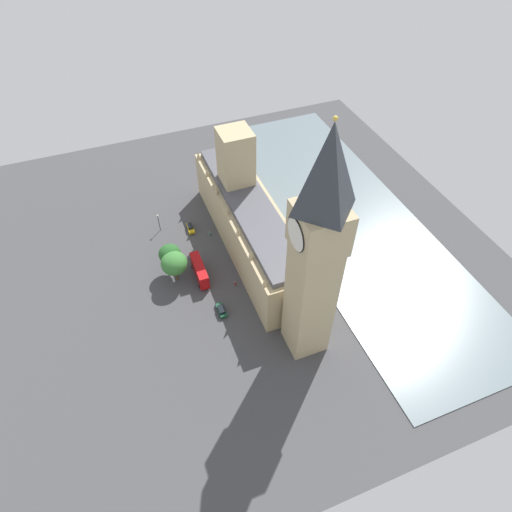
{
  "coord_description": "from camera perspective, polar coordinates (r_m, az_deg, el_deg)",
  "views": [
    {
      "loc": [
        28.99,
        84.05,
        89.78
      ],
      "look_at": [
        1.0,
        12.08,
        8.58
      ],
      "focal_mm": 30.9,
      "sensor_mm": 36.0,
      "label": 1
    }
  ],
  "objects": [
    {
      "name": "plane_tree_under_trees",
      "position": [
        115.19,
        -10.55,
        -0.94
      ],
      "size": [
        6.87,
        6.87,
        9.37
      ],
      "color": "brown",
      "rests_on": "ground"
    },
    {
      "name": "clock_tower",
      "position": [
        83.69,
        7.78,
        0.43
      ],
      "size": [
        9.39,
        9.39,
        58.2
      ],
      "color": "tan",
      "rests_on": "ground"
    },
    {
      "name": "car_yellow_cab_by_river_gate",
      "position": [
        132.44,
        -8.49,
        3.66
      ],
      "size": [
        2.02,
        4.57,
        1.74
      ],
      "rotation": [
        0.0,
        0.0,
        -0.05
      ],
      "color": "gold",
      "rests_on": "ground"
    },
    {
      "name": "pedestrian_near_tower",
      "position": [
        116.41,
        -2.72,
        -3.58
      ],
      "size": [
        0.64,
        0.59,
        1.52
      ],
      "rotation": [
        0.0,
        0.0,
        5.27
      ],
      "color": "maroon",
      "rests_on": "ground"
    },
    {
      "name": "car_dark_green_leading",
      "position": [
        110.99,
        -4.51,
        -7.0
      ],
      "size": [
        1.89,
        4.44,
        1.74
      ],
      "rotation": [
        0.0,
        0.0,
        3.15
      ],
      "color": "#19472D",
      "rests_on": "ground"
    },
    {
      "name": "plane_tree_midblock",
      "position": [
        117.41,
        -11.11,
        0.26
      ],
      "size": [
        5.81,
        5.81,
        9.16
      ],
      "color": "brown",
      "rests_on": "ground"
    },
    {
      "name": "river_thames",
      "position": [
        138.11,
        11.85,
        4.79
      ],
      "size": [
        38.97,
        123.32,
        0.25
      ],
      "primitive_type": "cube",
      "color": "slate",
      "rests_on": "ground"
    },
    {
      "name": "pedestrian_kerbside",
      "position": [
        129.97,
        -5.98,
        2.88
      ],
      "size": [
        0.66,
        0.58,
        1.63
      ],
      "rotation": [
        0.0,
        0.0,
        4.39
      ],
      "color": "#336B60",
      "rests_on": "ground"
    },
    {
      "name": "ground_plane",
      "position": [
        126.35,
        -1.56,
        1.14
      ],
      "size": [
        137.03,
        137.03,
        0.0
      ],
      "primitive_type": "plane",
      "color": "#424244"
    },
    {
      "name": "double_decker_bus_far_end",
      "position": [
        117.68,
        -7.32,
        -1.85
      ],
      "size": [
        2.75,
        10.53,
        4.75
      ],
      "rotation": [
        0.0,
        0.0,
        -0.01
      ],
      "color": "#B20C0F",
      "rests_on": "ground"
    },
    {
      "name": "street_lamp_trailing",
      "position": [
        131.82,
        -12.54,
        4.63
      ],
      "size": [
        0.56,
        0.56,
        5.95
      ],
      "color": "black",
      "rests_on": "ground"
    },
    {
      "name": "parliament_building",
      "position": [
        121.77,
        -1.02,
        4.83
      ],
      "size": [
        14.0,
        58.46,
        31.06
      ],
      "color": "tan",
      "rests_on": "ground"
    }
  ]
}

